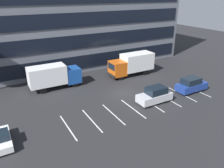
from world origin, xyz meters
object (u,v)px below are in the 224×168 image
box_truck_orange (132,63)px  suv_navy (191,85)px  sedan_white (1,139)px  box_truck_blue (54,76)px  suv_silver (155,95)px

box_truck_orange → suv_navy: size_ratio=1.71×
sedan_white → suv_navy: bearing=-0.3°
box_truck_blue → sedan_white: 13.60m
suv_navy → sedan_white: (-25.02, 0.12, -0.35)m
suv_navy → sedan_white: bearing=179.7°
box_truck_blue → suv_navy: (16.82, -10.90, -0.98)m
box_truck_orange → suv_navy: box_truck_orange is taller
box_truck_blue → sedan_white: bearing=-127.3°
box_truck_orange → box_truck_blue: bearing=175.9°
box_truck_blue → suv_navy: box_truck_blue is taller
suv_silver → suv_navy: suv_navy is taller
suv_silver → suv_navy: bearing=0.8°
box_truck_orange → suv_silver: bearing=-107.9°
suv_navy → suv_silver: bearing=-179.2°
box_truck_blue → suv_silver: 14.91m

